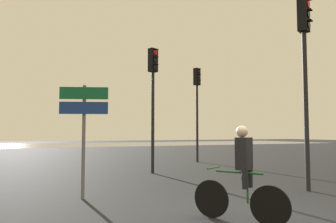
% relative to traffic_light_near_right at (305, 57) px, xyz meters
% --- Properties ---
extents(ground_plane, '(120.00, 120.00, 0.00)m').
position_rel_traffic_light_near_right_xyz_m(ground_plane, '(-2.94, -1.58, -3.50)').
color(ground_plane, black).
extents(water_strip, '(80.00, 16.00, 0.01)m').
position_rel_traffic_light_near_right_xyz_m(water_strip, '(-2.94, 37.19, -3.50)').
color(water_strip, slate).
rests_on(water_strip, ground).
extents(traffic_light_near_right, '(0.39, 0.41, 5.09)m').
position_rel_traffic_light_near_right_xyz_m(traffic_light_near_right, '(0.00, 0.00, 0.00)').
color(traffic_light_near_right, black).
rests_on(traffic_light_near_right, ground).
extents(traffic_light_far_right, '(0.38, 0.40, 4.91)m').
position_rel_traffic_light_near_right_xyz_m(traffic_light_far_right, '(1.59, 8.62, -0.11)').
color(traffic_light_far_right, black).
rests_on(traffic_light_far_right, ground).
extents(traffic_light_center, '(0.38, 0.40, 4.72)m').
position_rel_traffic_light_near_right_xyz_m(traffic_light_center, '(-2.28, 5.15, -0.24)').
color(traffic_light_center, black).
rests_on(traffic_light_center, ground).
extents(direction_sign_post, '(1.05, 0.40, 2.60)m').
position_rel_traffic_light_near_right_xyz_m(direction_sign_post, '(-5.51, 1.32, -1.71)').
color(direction_sign_post, slate).
rests_on(direction_sign_post, ground).
extents(cyclist, '(0.90, 1.49, 1.62)m').
position_rel_traffic_light_near_right_xyz_m(cyclist, '(-3.41, -1.75, -2.68)').
color(cyclist, black).
rests_on(cyclist, ground).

